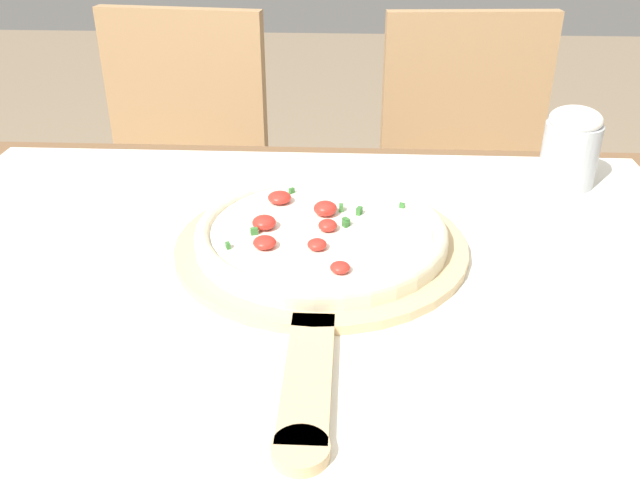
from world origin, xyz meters
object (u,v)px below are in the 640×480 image
object	(u,v)px
chair_left	(180,181)
flour_cup	(571,146)
pizza	(321,232)
chair_right	(465,187)
pizza_peel	(320,253)

from	to	relation	value
chair_left	flour_cup	size ratio (longest dim) A/B	7.35
chair_left	flour_cup	bearing A→B (deg)	-25.90
pizza	chair_left	size ratio (longest dim) A/B	0.35
chair_left	chair_right	world-z (taller)	same
chair_left	flour_cup	world-z (taller)	chair_left
chair_left	chair_right	size ratio (longest dim) A/B	1.00
pizza	chair_left	bearing A→B (deg)	117.83
pizza	chair_right	world-z (taller)	chair_right
chair_right	flour_cup	distance (m)	0.55
chair_left	pizza_peel	bearing A→B (deg)	-56.23
chair_right	pizza_peel	bearing A→B (deg)	-116.99
pizza	flour_cup	bearing A→B (deg)	31.83
pizza	flour_cup	xyz separation A→B (m)	(0.37, 0.23, 0.04)
pizza_peel	flour_cup	world-z (taller)	flour_cup
pizza	flour_cup	size ratio (longest dim) A/B	2.60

